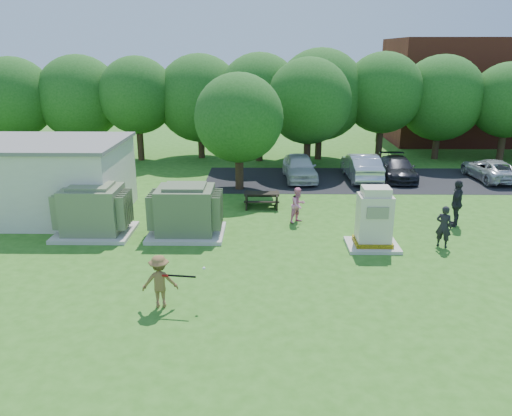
{
  "coord_description": "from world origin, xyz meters",
  "views": [
    {
      "loc": [
        0.29,
        -14.28,
        7.09
      ],
      "look_at": [
        0.0,
        4.0,
        1.3
      ],
      "focal_mm": 35.0,
      "sensor_mm": 36.0,
      "label": 1
    }
  ],
  "objects_px": {
    "generator_cabinet": "(374,221)",
    "car_silver_a": "(361,166)",
    "batter": "(160,281)",
    "transformer_left": "(93,211)",
    "transformer_right": "(186,212)",
    "picnic_table": "(262,198)",
    "person_by_generator": "(444,226)",
    "person_walking_right": "(457,203)",
    "car_silver_b": "(490,169)",
    "person_at_picnic": "(298,205)",
    "car_dark": "(398,168)",
    "car_white": "(300,167)"
  },
  "relations": [
    {
      "from": "transformer_right",
      "to": "person_walking_right",
      "type": "relative_size",
      "value": 1.51
    },
    {
      "from": "transformer_left",
      "to": "person_at_picnic",
      "type": "xyz_separation_m",
      "value": [
        8.27,
        1.61,
        -0.2
      ]
    },
    {
      "from": "car_silver_a",
      "to": "car_dark",
      "type": "xyz_separation_m",
      "value": [
        2.13,
        0.17,
        -0.14
      ]
    },
    {
      "from": "picnic_table",
      "to": "car_silver_a",
      "type": "bearing_deg",
      "value": 43.63
    },
    {
      "from": "transformer_left",
      "to": "car_silver_b",
      "type": "relative_size",
      "value": 0.7
    },
    {
      "from": "person_by_generator",
      "to": "car_dark",
      "type": "distance_m",
      "value": 10.52
    },
    {
      "from": "transformer_left",
      "to": "car_dark",
      "type": "height_order",
      "value": "transformer_left"
    },
    {
      "from": "car_silver_a",
      "to": "batter",
      "type": "bearing_deg",
      "value": 58.78
    },
    {
      "from": "transformer_right",
      "to": "car_silver_b",
      "type": "distance_m",
      "value": 18.52
    },
    {
      "from": "person_walking_right",
      "to": "car_dark",
      "type": "xyz_separation_m",
      "value": [
        -0.37,
        8.09,
        -0.38
      ]
    },
    {
      "from": "transformer_left",
      "to": "generator_cabinet",
      "type": "bearing_deg",
      "value": -6.31
    },
    {
      "from": "car_silver_b",
      "to": "batter",
      "type": "bearing_deg",
      "value": 39.59
    },
    {
      "from": "person_by_generator",
      "to": "person_walking_right",
      "type": "bearing_deg",
      "value": -85.6
    },
    {
      "from": "person_by_generator",
      "to": "car_silver_b",
      "type": "distance_m",
      "value": 12.08
    },
    {
      "from": "transformer_right",
      "to": "picnic_table",
      "type": "xyz_separation_m",
      "value": [
        3.0,
        3.77,
        -0.53
      ]
    },
    {
      "from": "person_by_generator",
      "to": "person_at_picnic",
      "type": "distance_m",
      "value": 5.93
    },
    {
      "from": "car_dark",
      "to": "car_silver_b",
      "type": "bearing_deg",
      "value": 1.45
    },
    {
      "from": "person_by_generator",
      "to": "person_walking_right",
      "type": "height_order",
      "value": "person_walking_right"
    },
    {
      "from": "transformer_left",
      "to": "generator_cabinet",
      "type": "height_order",
      "value": "generator_cabinet"
    },
    {
      "from": "car_silver_a",
      "to": "car_dark",
      "type": "distance_m",
      "value": 2.14
    },
    {
      "from": "batter",
      "to": "car_dark",
      "type": "relative_size",
      "value": 0.37
    },
    {
      "from": "batter",
      "to": "person_by_generator",
      "type": "bearing_deg",
      "value": -161.66
    },
    {
      "from": "picnic_table",
      "to": "car_silver_b",
      "type": "height_order",
      "value": "car_silver_b"
    },
    {
      "from": "person_at_picnic",
      "to": "car_silver_a",
      "type": "xyz_separation_m",
      "value": [
        4.1,
        7.57,
        -0.02
      ]
    },
    {
      "from": "batter",
      "to": "person_at_picnic",
      "type": "distance_m",
      "value": 8.71
    },
    {
      "from": "batter",
      "to": "person_walking_right",
      "type": "relative_size",
      "value": 0.8
    },
    {
      "from": "person_at_picnic",
      "to": "car_silver_b",
      "type": "height_order",
      "value": "person_at_picnic"
    },
    {
      "from": "batter",
      "to": "car_white",
      "type": "xyz_separation_m",
      "value": [
        5.01,
        14.98,
        -0.07
      ]
    },
    {
      "from": "car_dark",
      "to": "person_at_picnic",
      "type": "bearing_deg",
      "value": -126.1
    },
    {
      "from": "car_white",
      "to": "batter",
      "type": "bearing_deg",
      "value": -111.88
    },
    {
      "from": "person_by_generator",
      "to": "car_silver_a",
      "type": "relative_size",
      "value": 0.35
    },
    {
      "from": "transformer_right",
      "to": "generator_cabinet",
      "type": "distance_m",
      "value": 7.3
    },
    {
      "from": "car_white",
      "to": "car_dark",
      "type": "xyz_separation_m",
      "value": [
        5.66,
        0.26,
        -0.11
      ]
    },
    {
      "from": "transformer_left",
      "to": "transformer_right",
      "type": "bearing_deg",
      "value": 0.0
    },
    {
      "from": "transformer_right",
      "to": "car_white",
      "type": "bearing_deg",
      "value": 60.49
    },
    {
      "from": "car_white",
      "to": "person_at_picnic",
      "type": "bearing_deg",
      "value": -97.74
    },
    {
      "from": "transformer_left",
      "to": "generator_cabinet",
      "type": "relative_size",
      "value": 1.28
    },
    {
      "from": "car_silver_b",
      "to": "car_dark",
      "type": "bearing_deg",
      "value": -5.21
    },
    {
      "from": "picnic_table",
      "to": "person_walking_right",
      "type": "distance_m",
      "value": 8.56
    },
    {
      "from": "car_dark",
      "to": "generator_cabinet",
      "type": "bearing_deg",
      "value": -106.12
    },
    {
      "from": "person_walking_right",
      "to": "car_white",
      "type": "distance_m",
      "value": 9.89
    },
    {
      "from": "transformer_left",
      "to": "car_silver_a",
      "type": "xyz_separation_m",
      "value": [
        12.38,
        9.18,
        -0.22
      ]
    },
    {
      "from": "generator_cabinet",
      "to": "car_silver_a",
      "type": "relative_size",
      "value": 0.51
    },
    {
      "from": "generator_cabinet",
      "to": "car_dark",
      "type": "relative_size",
      "value": 0.55
    },
    {
      "from": "transformer_right",
      "to": "picnic_table",
      "type": "distance_m",
      "value": 4.85
    },
    {
      "from": "generator_cabinet",
      "to": "car_silver_b",
      "type": "distance_m",
      "value": 13.69
    },
    {
      "from": "transformer_left",
      "to": "car_silver_b",
      "type": "height_order",
      "value": "transformer_left"
    },
    {
      "from": "transformer_right",
      "to": "batter",
      "type": "height_order",
      "value": "transformer_right"
    },
    {
      "from": "picnic_table",
      "to": "person_by_generator",
      "type": "bearing_deg",
      "value": -35.63
    },
    {
      "from": "picnic_table",
      "to": "car_white",
      "type": "distance_m",
      "value": 5.74
    }
  ]
}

